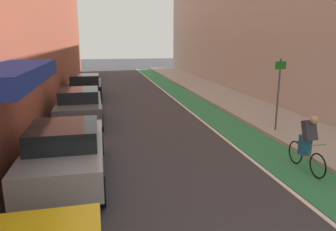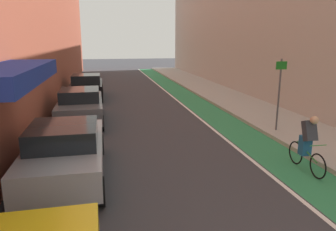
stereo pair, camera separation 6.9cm
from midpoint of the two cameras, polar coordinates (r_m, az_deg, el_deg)
The scene contains 9 objects.
ground_plane at distance 17.36m, azimuth -4.63°, elevation 1.47°, with size 93.20×93.20×0.00m, color #38383D.
bike_lane_paint at distance 19.92m, azimuth 4.05°, elevation 3.03°, with size 1.60×42.37×0.00m, color #2D8451.
lane_divider_stripe at distance 19.70m, azimuth 1.52°, elevation 2.94°, with size 0.12×42.37×0.00m, color white.
sidewalk_right at distance 20.64m, azimuth 10.28°, elevation 3.40°, with size 3.04×42.37×0.14m, color #A8A59E.
parked_sedan_silver at distance 8.68m, azimuth -17.71°, elevation -6.07°, with size 1.93×4.38×1.53m.
parked_sedan_gray at distance 14.49m, azimuth -15.32°, elevation 1.81°, with size 1.97×4.52×1.53m.
parked_sedan_black at distance 20.40m, azimuth -14.31°, elevation 5.12°, with size 1.95×4.45×1.53m.
cyclist_mid at distance 9.62m, azimuth 24.01°, elevation -4.55°, with size 0.48×1.73×1.62m.
street_sign_post at distance 12.86m, azimuth 19.56°, elevation 4.59°, with size 0.44×0.07×2.77m.
Camera 2 is at (-1.96, 0.31, 3.59)m, focal length 33.86 mm.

